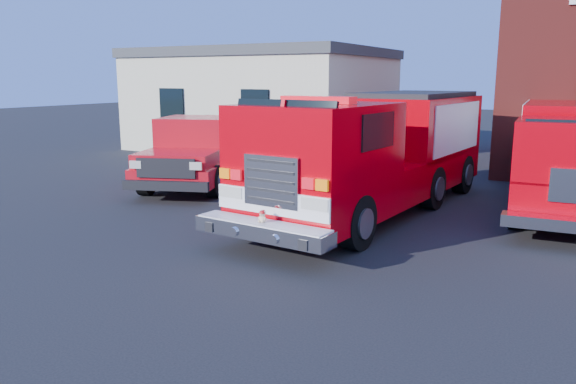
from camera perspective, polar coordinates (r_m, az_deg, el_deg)
The scene contains 5 objects.
ground at distance 10.46m, azimuth 3.18°, elevation -5.83°, with size 100.00×100.00×0.00m, color black.
side_building at distance 25.73m, azimuth -2.38°, elevation 9.49°, with size 10.20×8.20×4.35m.
fire_engine at distance 13.32m, azimuth 9.08°, elevation 4.14°, with size 3.31×9.20×2.78m.
pickup_truck at distance 17.00m, azimuth -8.81°, elevation 4.06°, with size 4.17×6.49×2.00m.
secondary_truck at distance 15.14m, azimuth 26.89°, elevation 3.61°, with size 2.85×7.81×2.49m.
Camera 1 is at (4.29, -9.02, 3.12)m, focal length 35.00 mm.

